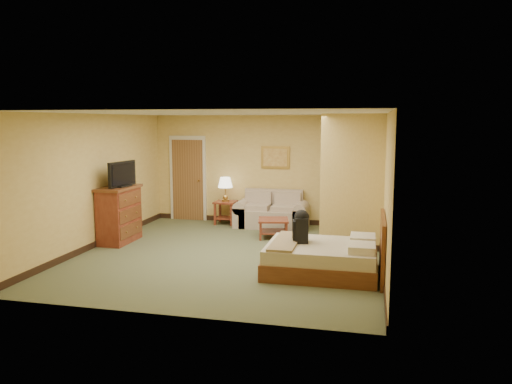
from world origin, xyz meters
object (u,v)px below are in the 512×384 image
(coffee_table, at_px, (273,224))
(bed, at_px, (326,257))
(loveseat, at_px, (272,215))
(dresser, at_px, (119,214))

(coffee_table, xyz_separation_m, bed, (1.32, -2.27, -0.02))
(loveseat, distance_m, coffee_table, 1.10)
(dresser, bearing_deg, coffee_table, 20.10)
(coffee_table, height_order, dresser, dresser)
(coffee_table, bearing_deg, loveseat, 103.09)
(coffee_table, distance_m, dresser, 3.19)
(loveseat, distance_m, dresser, 3.50)
(loveseat, height_order, bed, bed)
(dresser, distance_m, bed, 4.47)
(loveseat, relative_size, coffee_table, 2.28)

